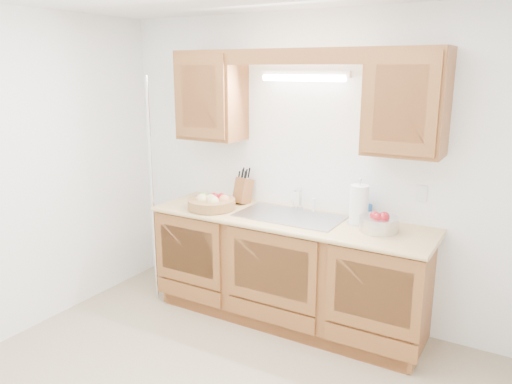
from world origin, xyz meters
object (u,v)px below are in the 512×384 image
Objects in this scene: knife_block at (243,190)px; apple_bowl at (379,223)px; fruit_basket at (212,202)px; paper_towel at (359,205)px.

knife_block is 1.28m from apple_bowl.
fruit_basket is 0.33m from knife_block.
paper_towel is at bearing 4.59° from knife_block.
fruit_basket is 1.37× the size of apple_bowl.
fruit_basket is at bearing -169.92° from paper_towel.
knife_block is at bearing 175.70° from paper_towel.
fruit_basket is 1.40m from apple_bowl.
knife_block reaches higher than apple_bowl.
fruit_basket is 1.45× the size of knife_block.
fruit_basket is 1.31× the size of paper_towel.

